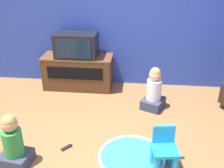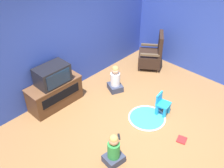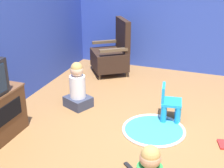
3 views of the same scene
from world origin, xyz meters
name	(u,v)px [view 1 (image 1 of 3)]	position (x,y,z in m)	size (l,w,h in m)	color
ground_plane	(98,160)	(0.00, 0.00, 0.00)	(30.00, 30.00, 0.00)	olive
wall_back	(112,13)	(-0.07, 2.24, 1.31)	(5.85, 0.12, 2.62)	#2D47B2
tv_cabinet	(78,71)	(-0.65, 1.92, 0.32)	(1.24, 0.51, 0.61)	#4C2D19
television	(76,45)	(-0.65, 1.90, 0.81)	(0.72, 0.46, 0.41)	black
yellow_kid_chair	(164,152)	(0.76, -0.03, 0.21)	(0.31, 0.30, 0.50)	#1E99DB
play_mat	(132,156)	(0.40, 0.10, 0.01)	(0.82, 0.82, 0.04)	teal
child_watching_left	(13,144)	(-0.93, -0.15, 0.29)	(0.37, 0.34, 0.66)	#33384C
child_watching_center	(154,91)	(0.69, 1.30, 0.30)	(0.42, 0.45, 0.69)	#33384C
remote_control	(67,147)	(-0.42, 0.17, 0.01)	(0.13, 0.14, 0.02)	black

